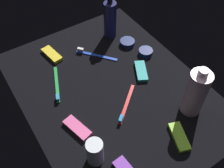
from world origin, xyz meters
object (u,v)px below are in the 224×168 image
Objects in this scene: lotion_bottle at (110,20)px; bodywash_bottle at (196,93)px; toothbrush_red at (126,105)px; deodorant_stick at (95,152)px; snack_bar_lime at (179,137)px; toothbrush_green at (57,86)px; snack_bar_teal at (141,71)px; snack_bar_pink at (77,128)px; snack_bar_yellow at (52,55)px; toothbrush_blue at (94,54)px; cream_tin_left at (127,42)px; cream_tin_right at (146,52)px.

bodywash_bottle is at bearing -178.08° from lotion_bottle.
deodorant_stick is at bearing 120.16° from toothbrush_red.
snack_bar_lime is at bearing -159.84° from toothbrush_red.
toothbrush_green is (21.79, 16.60, 0.00)cm from toothbrush_red.
bodywash_bottle is 25.19cm from snack_bar_teal.
snack_bar_lime is (-41.59, -23.87, 0.14)cm from toothbrush_green.
snack_bar_pink is at bearing -1.45° from deodorant_stick.
snack_bar_lime is at bearing 120.92° from bodywash_bottle.
snack_bar_yellow is (2.13, 27.72, -7.84)cm from lotion_bottle.
toothbrush_red is 17.78cm from snack_bar_teal.
bodywash_bottle reaches higher than toothbrush_blue.
snack_bar_pink is at bearing 159.16° from snack_bar_yellow.
bodywash_bottle reaches higher than snack_bar_yellow.
snack_bar_teal is (-11.51, -31.10, 0.14)cm from toothbrush_green.
snack_bar_teal is 17.53cm from cream_tin_left.
toothbrush_red is (11.18, -19.24, -4.12)cm from deodorant_stick.
snack_bar_teal is at bearing 9.40° from bodywash_bottle.
lotion_bottle is 1.87× the size of snack_bar_lime.
snack_bar_pink is at bearing 173.53° from toothbrush_green.
lotion_bottle is 1.33× the size of toothbrush_red.
lotion_bottle is 2.06× the size of deodorant_stick.
snack_bar_yellow is at bearing -18.70° from toothbrush_green.
toothbrush_red is 1.41× the size of snack_bar_teal.
snack_bar_lime is at bearing 165.15° from cream_tin_left.
lotion_bottle is 20.69cm from cream_tin_right.
bodywash_bottle reaches higher than snack_bar_lime.
snack_bar_pink is 1.76× the size of cream_tin_right.
toothbrush_blue is 1.41× the size of snack_bar_yellow.
toothbrush_green is 36.66cm from cream_tin_left.
cream_tin_left is at bearing -118.98° from snack_bar_yellow.
lotion_bottle is at bearing 1.92° from bodywash_bottle.
toothbrush_red is 0.85× the size of toothbrush_green.
cream_tin_left is (38.20, -38.93, -3.72)cm from deodorant_stick.
toothbrush_blue is at bearing -7.82° from toothbrush_red.
toothbrush_red is at bearing 155.20° from lotion_bottle.
deodorant_stick is 46.44cm from toothbrush_blue.
snack_bar_pink is at bearing 71.69° from snack_bar_lime.
toothbrush_blue is at bearing 57.97° from snack_bar_teal.
cream_tin_right is (17.83, -22.61, 0.45)cm from toothbrush_red.
deodorant_stick is 0.64× the size of toothbrush_red.
toothbrush_green is 1.65× the size of snack_bar_lime.
snack_bar_teal is (-25.92, 2.22, -7.84)cm from lotion_bottle.
lotion_bottle is 49.37cm from bodywash_bottle.
cream_tin_right is (16.61, -41.54, 0.31)cm from snack_bar_pink.
snack_bar_pink is 44.74cm from cream_tin_right.
bodywash_bottle reaches higher than toothbrush_red.
lotion_bottle is at bearing 17.79° from cream_tin_right.
snack_bar_yellow is (38.32, 11.00, 0.14)cm from toothbrush_red.
lotion_bottle reaches higher than deodorant_stick.
cream_tin_right reaches higher than snack_bar_yellow.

